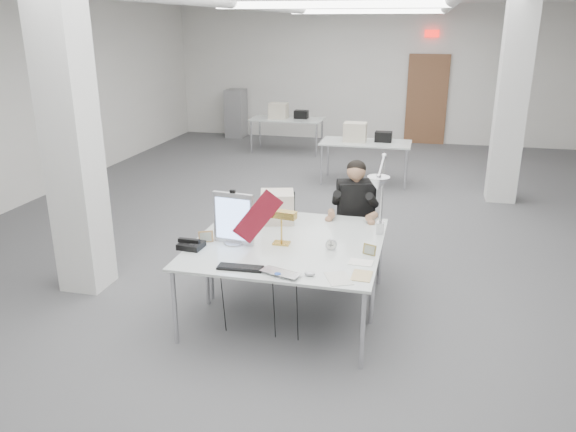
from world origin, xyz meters
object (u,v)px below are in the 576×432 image
(laptop, at_px, (278,275))
(monitor, at_px, (234,218))
(seated_person, at_px, (355,199))
(desk_phone, at_px, (191,245))
(architect_lamp, at_px, (380,195))
(desk_main, at_px, (276,260))
(bankers_lamp, at_px, (281,228))
(beige_monitor, at_px, (277,207))
(office_chair, at_px, (354,232))

(laptop, bearing_deg, monitor, 151.02)
(seated_person, height_order, desk_phone, seated_person)
(monitor, bearing_deg, architect_lamp, 21.49)
(desk_main, relative_size, architect_lamp, 1.89)
(bankers_lamp, height_order, desk_phone, bankers_lamp)
(bankers_lamp, bearing_deg, beige_monitor, 117.87)
(office_chair, distance_m, bankers_lamp, 1.41)
(seated_person, relative_size, desk_phone, 4.53)
(bankers_lamp, distance_m, architect_lamp, 0.99)
(desk_phone, bearing_deg, seated_person, 51.72)
(desk_main, bearing_deg, architect_lamp, 36.99)
(desk_main, xyz_separation_m, seated_person, (0.51, 1.54, 0.16))
(office_chair, height_order, beige_monitor, beige_monitor)
(office_chair, height_order, monitor, monitor)
(laptop, distance_m, bankers_lamp, 0.76)
(desk_phone, relative_size, architect_lamp, 0.23)
(office_chair, relative_size, bankers_lamp, 3.01)
(desk_main, height_order, monitor, monitor)
(monitor, distance_m, laptop, 0.91)
(monitor, bearing_deg, office_chair, 59.12)
(monitor, distance_m, desk_phone, 0.47)
(desk_main, distance_m, office_chair, 1.69)
(beige_monitor, height_order, architect_lamp, architect_lamp)
(bankers_lamp, xyz_separation_m, beige_monitor, (-0.21, 0.62, 0.00))
(bankers_lamp, relative_size, beige_monitor, 0.93)
(desk_main, bearing_deg, office_chair, 72.27)
(desk_main, height_order, desk_phone, desk_phone)
(laptop, xyz_separation_m, bankers_lamp, (-0.15, 0.73, 0.15))
(seated_person, bearing_deg, office_chair, 72.56)
(seated_person, bearing_deg, laptop, -119.35)
(office_chair, xyz_separation_m, monitor, (-1.00, -1.31, 0.53))
(beige_monitor, bearing_deg, laptop, -90.48)
(seated_person, relative_size, architect_lamp, 1.04)
(monitor, xyz_separation_m, beige_monitor, (0.24, 0.71, -0.09))
(office_chair, relative_size, beige_monitor, 2.78)
(desk_main, relative_size, seated_person, 1.81)
(desk_phone, height_order, beige_monitor, beige_monitor)
(seated_person, relative_size, monitor, 1.96)
(monitor, relative_size, beige_monitor, 1.46)
(seated_person, bearing_deg, bankers_lamp, -132.67)
(laptop, height_order, desk_phone, desk_phone)
(office_chair, distance_m, desk_phone, 2.07)
(architect_lamp, bearing_deg, desk_main, -136.25)
(seated_person, xyz_separation_m, beige_monitor, (-0.76, -0.55, 0.02))
(laptop, relative_size, architect_lamp, 0.37)
(laptop, bearing_deg, desk_main, 124.48)
(seated_person, distance_m, bankers_lamp, 1.30)
(desk_main, bearing_deg, seated_person, 71.74)
(architect_lamp, bearing_deg, monitor, -158.28)
(seated_person, distance_m, architect_lamp, 1.02)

